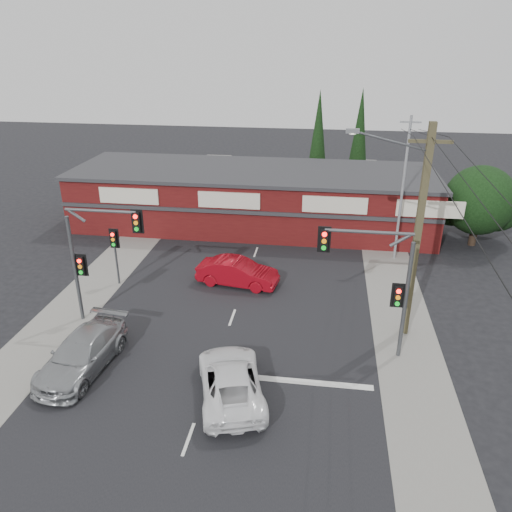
# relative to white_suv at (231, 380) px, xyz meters

# --- Properties ---
(ground) EXTENTS (120.00, 120.00, 0.00)m
(ground) POSITION_rel_white_suv_xyz_m (-1.06, 2.73, -0.72)
(ground) COLOR black
(ground) RESTS_ON ground
(road_strip) EXTENTS (14.00, 70.00, 0.01)m
(road_strip) POSITION_rel_white_suv_xyz_m (-1.06, 7.73, -0.71)
(road_strip) COLOR black
(road_strip) RESTS_ON ground
(verge_left) EXTENTS (3.00, 70.00, 0.02)m
(verge_left) POSITION_rel_white_suv_xyz_m (-9.56, 7.73, -0.71)
(verge_left) COLOR gray
(verge_left) RESTS_ON ground
(verge_right) EXTENTS (3.00, 70.00, 0.02)m
(verge_right) POSITION_rel_white_suv_xyz_m (7.44, 7.73, -0.71)
(verge_right) COLOR gray
(verge_right) RESTS_ON ground
(stop_line) EXTENTS (6.50, 0.35, 0.01)m
(stop_line) POSITION_rel_white_suv_xyz_m (2.44, 1.23, -0.70)
(stop_line) COLOR silver
(stop_line) RESTS_ON ground
(white_suv) EXTENTS (3.71, 5.61, 1.43)m
(white_suv) POSITION_rel_white_suv_xyz_m (0.00, 0.00, 0.00)
(white_suv) COLOR white
(white_suv) RESTS_ON ground
(silver_suv) EXTENTS (2.67, 5.48, 1.54)m
(silver_suv) POSITION_rel_white_suv_xyz_m (-6.62, 0.82, 0.05)
(silver_suv) COLOR #9B9EA0
(silver_suv) RESTS_ON ground
(red_sedan) EXTENTS (4.85, 2.33, 1.53)m
(red_sedan) POSITION_rel_white_suv_xyz_m (-1.43, 9.61, 0.05)
(red_sedan) COLOR maroon
(red_sedan) RESTS_ON ground
(lane_dashes) EXTENTS (0.12, 56.63, 0.01)m
(lane_dashes) POSITION_rel_white_suv_xyz_m (-1.06, 12.24, -0.70)
(lane_dashes) COLOR silver
(lane_dashes) RESTS_ON ground
(shop_building) EXTENTS (27.30, 8.40, 4.22)m
(shop_building) POSITION_rel_white_suv_xyz_m (-2.06, 19.71, 1.42)
(shop_building) COLOR #460E0E
(shop_building) RESTS_ON ground
(tree_cluster) EXTENTS (5.90, 5.10, 5.50)m
(tree_cluster) POSITION_rel_white_suv_xyz_m (13.63, 18.17, 2.18)
(tree_cluster) COLOR #2D2116
(tree_cluster) RESTS_ON ground
(conifer_near) EXTENTS (1.80, 1.80, 9.25)m
(conifer_near) POSITION_rel_white_suv_xyz_m (2.44, 26.73, 4.76)
(conifer_near) COLOR #2D2116
(conifer_near) RESTS_ON ground
(conifer_far) EXTENTS (1.80, 1.80, 9.25)m
(conifer_far) POSITION_rel_white_suv_xyz_m (5.94, 28.73, 4.76)
(conifer_far) COLOR #2D2116
(conifer_far) RESTS_ON ground
(traffic_mast_left) EXTENTS (3.77, 0.27, 5.97)m
(traffic_mast_left) POSITION_rel_white_suv_xyz_m (-7.49, 4.73, 3.21)
(traffic_mast_left) COLOR #47494C
(traffic_mast_left) RESTS_ON ground
(traffic_mast_right) EXTENTS (3.96, 0.27, 5.97)m
(traffic_mast_right) POSITION_rel_white_suv_xyz_m (5.80, 3.73, 3.23)
(traffic_mast_right) COLOR #47494C
(traffic_mast_right) RESTS_ON ground
(pedestal_signal) EXTENTS (0.55, 0.27, 3.38)m
(pedestal_signal) POSITION_rel_white_suv_xyz_m (-8.26, 8.73, 1.69)
(pedestal_signal) COLOR #47494C
(pedestal_signal) RESTS_ON ground
(utility_pole) EXTENTS (4.38, 0.59, 10.00)m
(utility_pole) POSITION_rel_white_suv_xyz_m (7.30, 5.71, 4.68)
(utility_pole) COLOR brown
(utility_pole) RESTS_ON ground
(steel_pole) EXTENTS (1.20, 0.16, 9.00)m
(steel_pole) POSITION_rel_white_suv_xyz_m (7.94, 14.73, 3.99)
(steel_pole) COLOR gray
(steel_pole) RESTS_ON ground
(power_lines) EXTENTS (2.01, 29.00, 1.22)m
(power_lines) POSITION_rel_white_suv_xyz_m (7.41, 0.26, 8.32)
(power_lines) COLOR black
(power_lines) RESTS_ON ground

